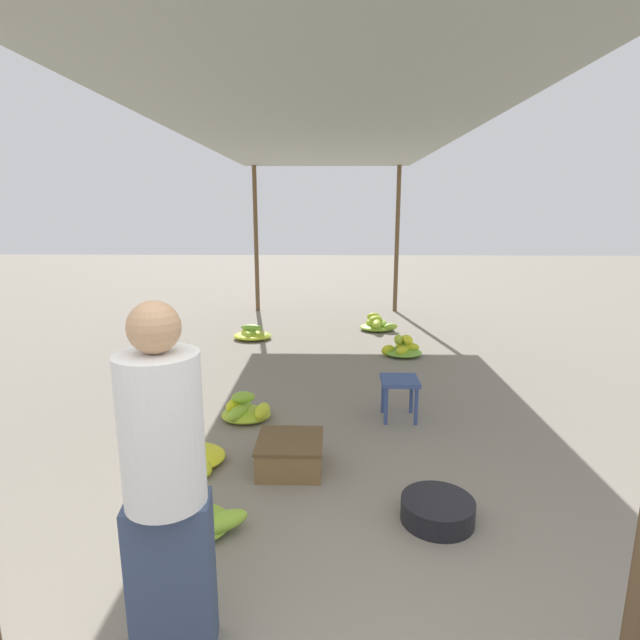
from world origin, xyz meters
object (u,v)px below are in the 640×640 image
object	(u,v)px
banana_pile_left_0	(252,335)
banana_pile_left_1	(187,518)
banana_pile_right_0	(377,325)
banana_pile_right_1	(403,348)
stool	(400,386)
banana_pile_left_3	(246,411)
crate_near	(290,454)
basin_black	(437,510)
banana_pile_left_2	(189,456)
vendor_foreground	(165,482)

from	to	relation	value
banana_pile_left_0	banana_pile_left_1	bearing A→B (deg)	-85.94
banana_pile_right_0	banana_pile_right_1	world-z (taller)	banana_pile_right_1
stool	banana_pile_left_3	xyz separation A→B (m)	(-1.43, -0.05, -0.23)
banana_pile_left_0	banana_pile_left_3	world-z (taller)	banana_pile_left_3
stool	crate_near	bearing A→B (deg)	-134.69
basin_black	banana_pile_right_1	size ratio (longest dim) A/B	0.82
stool	banana_pile_left_2	world-z (taller)	stool
banana_pile_left_0	crate_near	bearing A→B (deg)	-76.97
banana_pile_left_1	vendor_foreground	bearing A→B (deg)	-77.12
stool	banana_pile_right_0	distance (m)	3.48
vendor_foreground	banana_pile_left_1	xyz separation A→B (m)	(-0.18, 0.80, -0.71)
stool	banana_pile_left_1	world-z (taller)	stool
basin_black	banana_pile_left_1	world-z (taller)	banana_pile_left_1
basin_black	banana_pile_left_3	world-z (taller)	banana_pile_left_3
banana_pile_right_1	banana_pile_left_0	bearing A→B (deg)	159.16
stool	banana_pile_right_1	distance (m)	2.10
banana_pile_left_3	banana_pile_right_0	xyz separation A→B (m)	(1.54, 3.52, 0.01)
vendor_foreground	banana_pile_right_1	world-z (taller)	vendor_foreground
stool	banana_pile_left_0	world-z (taller)	stool
vendor_foreground	stool	xyz separation A→B (m)	(1.31, 2.54, -0.50)
banana_pile_left_2	crate_near	size ratio (longest dim) A/B	1.12
banana_pile_left_2	banana_pile_left_3	bearing A→B (deg)	70.95
basin_black	banana_pile_left_1	bearing A→B (deg)	-173.89
vendor_foreground	banana_pile_left_3	distance (m)	2.60
basin_black	stool	bearing A→B (deg)	91.37
banana_pile_right_0	crate_near	distance (m)	4.54
stool	banana_pile_left_3	distance (m)	1.45
banana_pile_left_1	banana_pile_right_0	distance (m)	5.45
basin_black	banana_pile_left_0	world-z (taller)	banana_pile_left_0
basin_black	crate_near	world-z (taller)	crate_near
banana_pile_right_1	basin_black	bearing A→B (deg)	-94.52
banana_pile_right_1	vendor_foreground	bearing A→B (deg)	-109.63
banana_pile_left_0	crate_near	world-z (taller)	crate_near
basin_black	banana_pile_left_0	xyz separation A→B (m)	(-1.86, 4.45, -0.00)
basin_black	banana_pile_right_1	world-z (taller)	banana_pile_right_1
banana_pile_left_2	banana_pile_right_1	distance (m)	3.60
vendor_foreground	crate_near	size ratio (longest dim) A/B	3.22
basin_black	banana_pile_left_0	distance (m)	4.82
basin_black	crate_near	xyz separation A→B (m)	(-0.98, 0.62, 0.05)
basin_black	banana_pile_left_3	xyz separation A→B (m)	(-1.47, 1.52, 0.01)
basin_black	banana_pile_right_0	distance (m)	5.04
banana_pile_left_2	banana_pile_right_0	distance (m)	4.74
banana_pile_right_1	crate_near	bearing A→B (deg)	-112.79
banana_pile_left_0	banana_pile_right_1	distance (m)	2.30
vendor_foreground	basin_black	bearing A→B (deg)	35.53
banana_pile_left_3	banana_pile_right_0	size ratio (longest dim) A/B	0.84
vendor_foreground	basin_black	world-z (taller)	vendor_foreground
basin_black	vendor_foreground	bearing A→B (deg)	-144.47
stool	banana_pile_left_0	distance (m)	3.42
vendor_foreground	banana_pile_left_3	bearing A→B (deg)	92.65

